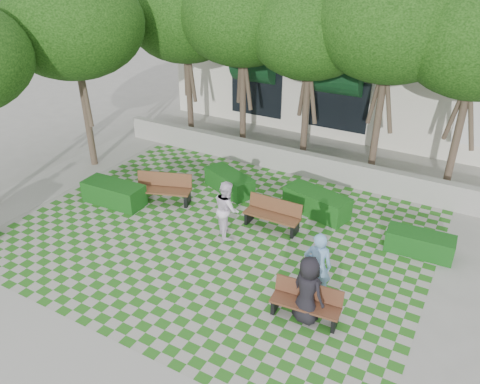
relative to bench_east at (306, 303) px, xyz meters
The scene contains 17 objects.
ground 3.74m from the bench_east, 166.16° to the left, with size 90.00×90.00×0.00m, color gray.
lawn 4.10m from the bench_east, 152.39° to the left, with size 12.00×12.00×0.00m, color #2B721E.
sidewalk_south 5.27m from the bench_east, 133.48° to the right, with size 16.00×2.00×0.01m, color #9E9B93.
sidewalk_west 10.98m from the bench_east, behind, with size 2.00×12.00×0.01m, color #9E9B93.
retaining_wall 7.96m from the bench_east, 117.00° to the left, with size 15.00×0.36×0.90m, color #9E9B93.
bench_east is the anchor object (origin of this frame).
bench_mid 3.95m from the bench_east, 127.21° to the left, with size 1.75×0.59×0.92m.
bench_west 6.91m from the bench_east, 155.99° to the left, with size 1.99×1.23×0.99m.
hedge_east 4.36m from the bench_east, 65.34° to the left, with size 1.83×0.73×0.64m, color #124615.
hedge_midright 4.87m from the bench_east, 108.29° to the left, with size 2.15×0.86×0.75m, color #144B15.
hedge_midleft 6.61m from the bench_east, 136.25° to the left, with size 1.97×0.79×0.69m, color #134714.
hedge_west 7.93m from the bench_east, 166.14° to the left, with size 2.12×0.85×0.74m, color #124514.
person_blue 0.93m from the bench_east, 94.56° to the left, with size 0.68×0.45×1.87m, color #79ACDE.
person_dark 0.46m from the bench_east, 64.78° to the right, with size 0.85×0.55×1.73m, color black.
person_white 4.04m from the bench_east, 148.11° to the left, with size 0.86×0.67×1.78m, color white.
tree_row 9.98m from the bench_east, 128.66° to the left, with size 17.70×13.40×7.41m.
building 15.35m from the bench_east, 100.15° to the left, with size 18.00×8.92×5.15m.
Camera 1 is at (6.37, -8.92, 7.82)m, focal length 35.00 mm.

